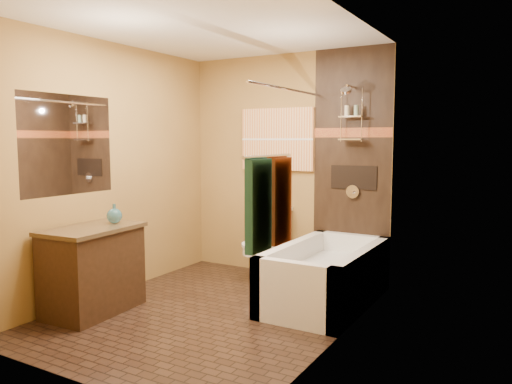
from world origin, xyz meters
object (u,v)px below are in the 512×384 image
Objects in this scene: sunset_painting at (277,139)px; toilet at (266,243)px; bathtub at (326,280)px; vanity at (93,269)px.

toilet is at bearing -90.00° from sunset_painting.
sunset_painting is 0.60× the size of bathtub.
sunset_painting reaches higher than bathtub.
toilet is 1.92m from vanity.
vanity is at bearing -112.32° from sunset_painting.
sunset_painting is at bearing 64.04° from vanity.
bathtub is 1.65× the size of vanity.
sunset_painting is at bearing 141.33° from bathtub.
bathtub is 1.91× the size of toilet.
vanity reaches higher than bathtub.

